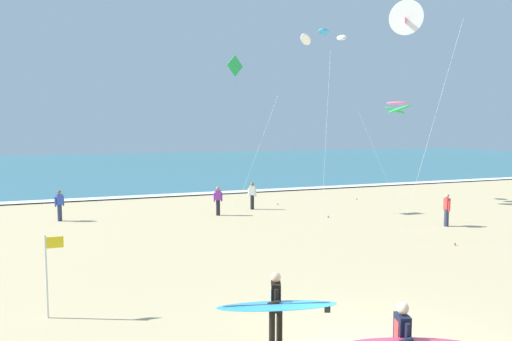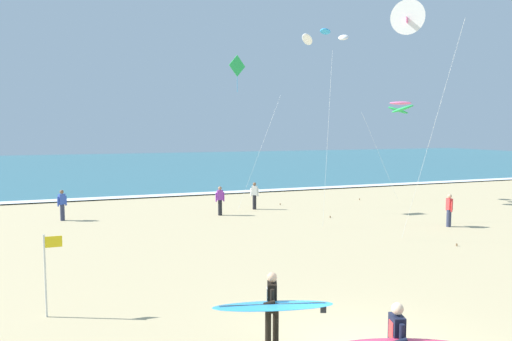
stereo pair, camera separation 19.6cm
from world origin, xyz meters
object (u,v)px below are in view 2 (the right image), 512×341
at_px(kite_delta_ivory_near, 408,18).
at_px(kite_diamond_emerald_far, 239,72).
at_px(surfer_trailing, 272,306).
at_px(bystander_purple_top, 220,201).
at_px(bystander_blue_top, 62,205).
at_px(kite_arc_cobalt_high, 325,37).
at_px(lifeguard_flag, 47,267).
at_px(kite_arc_rose_mid, 400,107).
at_px(bystander_white_top, 254,196).
at_px(bystander_red_top, 449,210).

relative_size(kite_delta_ivory_near, kite_diamond_emerald_far, 1.13).
relative_size(surfer_trailing, bystander_purple_top, 1.57).
bearing_deg(bystander_blue_top, surfer_trailing, -74.74).
bearing_deg(kite_arc_cobalt_high, lifeguard_flag, -148.48).
distance_m(kite_arc_cobalt_high, lifeguard_flag, 15.51).
bearing_deg(kite_arc_rose_mid, kite_arc_cobalt_high, -145.77).
bearing_deg(bystander_blue_top, bystander_white_top, -0.99).
distance_m(kite_arc_rose_mid, bystander_red_top, 9.75).
distance_m(bystander_white_top, bystander_red_top, 10.62).
bearing_deg(kite_delta_ivory_near, bystander_red_top, 21.14).
xyz_separation_m(bystander_red_top, bystander_blue_top, (-17.56, 8.08, 0.00)).
relative_size(bystander_purple_top, lifeguard_flag, 0.76).
bearing_deg(bystander_white_top, kite_arc_rose_mid, -1.16).
distance_m(kite_arc_cobalt_high, bystander_red_top, 10.17).
xyz_separation_m(kite_delta_ivory_near, kite_arc_rose_mid, (6.67, 9.18, -3.13)).
relative_size(surfer_trailing, bystander_white_top, 1.57).
xyz_separation_m(surfer_trailing, bystander_white_top, (5.77, 16.98, -0.24)).
bearing_deg(bystander_blue_top, kite_arc_cobalt_high, -28.37).
distance_m(kite_delta_ivory_near, kite_arc_cobalt_high, 3.85).
height_order(bystander_white_top, bystander_blue_top, same).
distance_m(bystander_purple_top, bystander_blue_top, 8.14).
bearing_deg(bystander_red_top, kite_delta_ivory_near, -158.86).
relative_size(kite_delta_ivory_near, bystander_red_top, 6.26).
distance_m(surfer_trailing, kite_arc_rose_mid, 23.53).
bearing_deg(kite_arc_cobalt_high, bystander_purple_top, 126.44).
bearing_deg(bystander_purple_top, kite_diamond_emerald_far, 28.61).
xyz_separation_m(surfer_trailing, bystander_blue_top, (-4.68, 17.16, -0.24)).
bearing_deg(kite_arc_cobalt_high, bystander_blue_top, 151.63).
height_order(bystander_white_top, bystander_purple_top, same).
bearing_deg(surfer_trailing, bystander_red_top, 35.19).
xyz_separation_m(kite_delta_ivory_near, bystander_white_top, (-3.27, 9.38, -8.41)).
xyz_separation_m(surfer_trailing, bystander_red_top, (12.88, 9.08, -0.24)).
xyz_separation_m(bystander_white_top, bystander_blue_top, (-10.45, 0.18, 0.00)).
xyz_separation_m(kite_diamond_emerald_far, bystander_purple_top, (-1.33, -0.73, -7.07)).
bearing_deg(kite_delta_ivory_near, kite_arc_cobalt_high, 122.16).
height_order(bystander_red_top, lifeguard_flag, lifeguard_flag).
xyz_separation_m(surfer_trailing, lifeguard_flag, (-4.50, 3.80, 0.22)).
xyz_separation_m(kite_delta_ivory_near, bystander_red_top, (3.83, 1.48, -8.41)).
bearing_deg(kite_arc_rose_mid, surfer_trailing, -133.13).
distance_m(kite_diamond_emerald_far, bystander_white_top, 7.17).
relative_size(surfer_trailing, kite_delta_ivory_near, 0.25).
height_order(bystander_purple_top, bystander_red_top, same).
bearing_deg(kite_arc_rose_mid, bystander_blue_top, 178.93).
height_order(kite_arc_cobalt_high, bystander_white_top, kite_arc_cobalt_high).
distance_m(kite_diamond_emerald_far, bystander_red_top, 13.14).
distance_m(bystander_white_top, bystander_blue_top, 10.45).
xyz_separation_m(kite_delta_ivory_near, kite_diamond_emerald_far, (-4.37, 8.93, -1.34)).
xyz_separation_m(bystander_white_top, bystander_red_top, (7.11, -7.90, 0.00)).
bearing_deg(kite_diamond_emerald_far, bystander_white_top, 22.37).
height_order(kite_arc_rose_mid, bystander_white_top, kite_arc_rose_mid).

